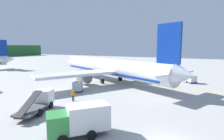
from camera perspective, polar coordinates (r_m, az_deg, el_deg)
airliner_foreground at (r=42.35m, az=-0.91°, el=0.87°), size 33.26×39.52×11.90m
service_truck_baggage at (r=25.58m, az=-21.70°, el=-9.09°), size 6.75×4.33×2.66m
service_truck_catering at (r=17.43m, az=-10.08°, el=-14.98°), size 5.65×5.24×2.92m
cargo_container_near at (r=33.60m, az=-10.75°, el=-5.24°), size 2.08×2.08×1.97m
cargo_container_mid at (r=44.63m, az=23.72°, el=-2.65°), size 2.40×2.40×1.92m
crew_marshaller at (r=44.73m, az=20.20°, el=-2.27°), size 0.62×0.31×1.78m
crew_loader_left at (r=47.01m, az=21.18°, el=-1.95°), size 0.63×0.28×1.67m
crew_loader_right at (r=28.21m, az=-12.12°, el=-7.60°), size 0.37×0.60×1.67m
apron_guide_line at (r=41.05m, az=4.68°, el=-4.15°), size 0.30×60.00×0.01m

